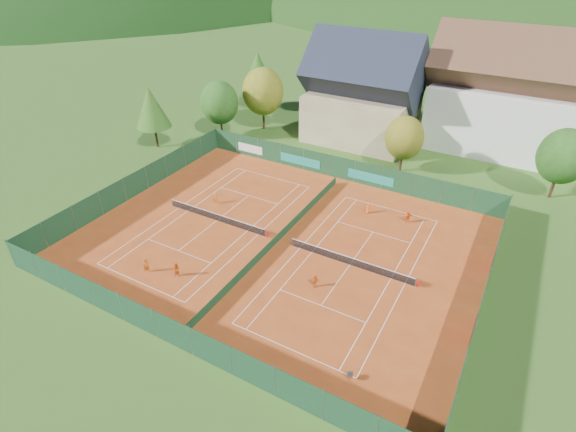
# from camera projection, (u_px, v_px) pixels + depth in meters

# --- Properties ---
(ground) EXTENTS (600.00, 600.00, 0.00)m
(ground) POSITION_uv_depth(u_px,v_px,m) (279.00, 241.00, 46.75)
(ground) COLOR #2C5219
(ground) RESTS_ON ground
(clay_pad) EXTENTS (40.00, 32.00, 0.01)m
(clay_pad) POSITION_uv_depth(u_px,v_px,m) (279.00, 241.00, 46.74)
(clay_pad) COLOR #A34018
(clay_pad) RESTS_ON ground
(court_markings_left) EXTENTS (11.03, 23.83, 0.00)m
(court_markings_left) POSITION_uv_depth(u_px,v_px,m) (217.00, 220.00, 50.04)
(court_markings_left) COLOR white
(court_markings_left) RESTS_ON ground
(court_markings_right) EXTENTS (11.03, 23.83, 0.00)m
(court_markings_right) POSITION_uv_depth(u_px,v_px,m) (350.00, 265.00, 43.43)
(court_markings_right) COLOR white
(court_markings_right) RESTS_ON ground
(tennis_net_left) EXTENTS (13.30, 0.10, 1.02)m
(tennis_net_left) POSITION_uv_depth(u_px,v_px,m) (218.00, 217.00, 49.71)
(tennis_net_left) COLOR #59595B
(tennis_net_left) RESTS_ON ground
(tennis_net_right) EXTENTS (13.30, 0.10, 1.02)m
(tennis_net_right) POSITION_uv_depth(u_px,v_px,m) (352.00, 261.00, 43.10)
(tennis_net_right) COLOR #59595B
(tennis_net_right) RESTS_ON ground
(court_divider) EXTENTS (0.03, 28.80, 1.00)m
(court_divider) POSITION_uv_depth(u_px,v_px,m) (279.00, 237.00, 46.47)
(court_divider) COLOR #15391F
(court_divider) RESTS_ON ground
(fence_north) EXTENTS (40.00, 0.10, 3.00)m
(fence_north) POSITION_uv_depth(u_px,v_px,m) (338.00, 168.00, 57.88)
(fence_north) COLOR #153C20
(fence_north) RESTS_ON ground
(fence_south) EXTENTS (40.00, 0.04, 3.00)m
(fence_south) POSITION_uv_depth(u_px,v_px,m) (172.00, 332.00, 34.18)
(fence_south) COLOR #133620
(fence_south) RESTS_ON ground
(fence_west) EXTENTS (0.04, 32.00, 3.00)m
(fence_west) POSITION_uv_depth(u_px,v_px,m) (136.00, 184.00, 54.19)
(fence_west) COLOR #163D22
(fence_west) RESTS_ON ground
(fence_east) EXTENTS (0.09, 32.00, 3.00)m
(fence_east) POSITION_uv_depth(u_px,v_px,m) (484.00, 295.00, 37.72)
(fence_east) COLOR #14391E
(fence_east) RESTS_ON ground
(chalet) EXTENTS (16.20, 12.00, 16.00)m
(chalet) POSITION_uv_depth(u_px,v_px,m) (363.00, 96.00, 66.44)
(chalet) COLOR beige
(chalet) RESTS_ON ground
(hotel_block_a) EXTENTS (21.60, 11.00, 17.25)m
(hotel_block_a) POSITION_uv_depth(u_px,v_px,m) (507.00, 100.00, 62.60)
(hotel_block_a) COLOR silver
(hotel_block_a) RESTS_ON ground
(tree_west_front) EXTENTS (5.72, 5.72, 8.69)m
(tree_west_front) POSITION_uv_depth(u_px,v_px,m) (219.00, 103.00, 67.61)
(tree_west_front) COLOR #452B18
(tree_west_front) RESTS_ON ground
(tree_west_mid) EXTENTS (6.44, 6.44, 9.78)m
(tree_west_mid) POSITION_uv_depth(u_px,v_px,m) (263.00, 92.00, 70.00)
(tree_west_mid) COLOR #4B321B
(tree_west_mid) RESTS_ON ground
(tree_west_back) EXTENTS (5.60, 5.60, 10.00)m
(tree_west_back) POSITION_uv_depth(u_px,v_px,m) (258.00, 70.00, 77.99)
(tree_west_back) COLOR #472A19
(tree_west_back) RESTS_ON ground
(tree_center) EXTENTS (5.01, 5.01, 7.60)m
(tree_center) POSITION_uv_depth(u_px,v_px,m) (404.00, 138.00, 57.88)
(tree_center) COLOR #412517
(tree_center) RESTS_ON ground
(tree_east_front) EXTENTS (5.72, 5.72, 8.69)m
(tree_east_front) POSITION_uv_depth(u_px,v_px,m) (564.00, 156.00, 51.55)
(tree_east_front) COLOR #412717
(tree_east_front) RESTS_ON ground
(tree_west_side) EXTENTS (5.04, 5.04, 9.00)m
(tree_west_side) POSITION_uv_depth(u_px,v_px,m) (151.00, 107.00, 63.85)
(tree_west_side) COLOR #432A18
(tree_west_side) RESTS_ON ground
(mountain_backdrop) EXTENTS (820.00, 530.00, 242.00)m
(mountain_backdrop) POSITION_uv_depth(u_px,v_px,m) (560.00, 86.00, 227.78)
(mountain_backdrop) COLOR black
(mountain_backdrop) RESTS_ON ground
(ball_hopper) EXTENTS (0.34, 0.34, 0.80)m
(ball_hopper) POSITION_uv_depth(u_px,v_px,m) (350.00, 375.00, 32.06)
(ball_hopper) COLOR slate
(ball_hopper) RESTS_ON ground
(loose_ball_0) EXTENTS (0.07, 0.07, 0.07)m
(loose_ball_0) POSITION_uv_depth(u_px,v_px,m) (166.00, 243.00, 46.37)
(loose_ball_0) COLOR #CCD833
(loose_ball_0) RESTS_ON ground
(loose_ball_1) EXTENTS (0.07, 0.07, 0.07)m
(loose_ball_1) POSITION_uv_depth(u_px,v_px,m) (238.00, 337.00, 35.73)
(loose_ball_1) COLOR #CCD833
(loose_ball_1) RESTS_ON ground
(loose_ball_2) EXTENTS (0.07, 0.07, 0.07)m
(loose_ball_2) POSITION_uv_depth(u_px,v_px,m) (308.00, 221.00, 49.92)
(loose_ball_2) COLOR #CCD833
(loose_ball_2) RESTS_ON ground
(loose_ball_3) EXTENTS (0.07, 0.07, 0.07)m
(loose_ball_3) POSITION_uv_depth(u_px,v_px,m) (277.00, 202.00, 53.36)
(loose_ball_3) COLOR #CCD833
(loose_ball_3) RESTS_ON ground
(player_left_near) EXTENTS (0.65, 0.64, 1.51)m
(player_left_near) POSITION_uv_depth(u_px,v_px,m) (146.00, 266.00, 42.14)
(player_left_near) COLOR #CA5E12
(player_left_near) RESTS_ON ground
(player_left_mid) EXTENTS (0.83, 0.69, 1.54)m
(player_left_mid) POSITION_uv_depth(u_px,v_px,m) (177.00, 270.00, 41.56)
(player_left_mid) COLOR orange
(player_left_mid) RESTS_ON ground
(player_left_far) EXTENTS (0.83, 0.50, 1.26)m
(player_left_far) POSITION_uv_depth(u_px,v_px,m) (216.00, 199.00, 52.90)
(player_left_far) COLOR #D65A13
(player_left_far) RESTS_ON ground
(player_right_near) EXTENTS (0.85, 0.53, 1.35)m
(player_right_near) POSITION_uv_depth(u_px,v_px,m) (315.00, 281.00, 40.41)
(player_right_near) COLOR #D55912
(player_right_near) RESTS_ON ground
(player_right_far_a) EXTENTS (0.66, 0.48, 1.25)m
(player_right_far_a) POSITION_uv_depth(u_px,v_px,m) (368.00, 208.00, 51.04)
(player_right_far_a) COLOR #F65615
(player_right_far_a) RESTS_ON ground
(player_right_far_b) EXTENTS (1.22, 1.13, 1.36)m
(player_right_far_b) POSITION_uv_depth(u_px,v_px,m) (408.00, 217.00, 49.43)
(player_right_far_b) COLOR #FD5B16
(player_right_far_b) RESTS_ON ground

